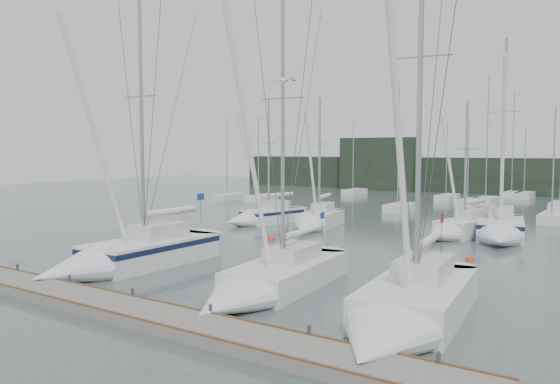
{
  "coord_description": "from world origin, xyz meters",
  "views": [
    {
      "loc": [
        14.41,
        -18.08,
        6.03
      ],
      "look_at": [
        -1.19,
        5.0,
        3.91
      ],
      "focal_mm": 35.0,
      "sensor_mm": 36.0,
      "label": 1
    }
  ],
  "objects_px": {
    "sailboat_mid_a": "(260,217)",
    "buoy_c": "(271,240)",
    "sailboat_near_center": "(263,285)",
    "buoy_b": "(470,260)",
    "sailboat_near_left": "(121,258)",
    "sailboat_near_right": "(403,314)",
    "sailboat_mid_d": "(500,231)",
    "buoy_a": "(329,250)",
    "sailboat_mid_c": "(457,230)",
    "sailboat_mid_b": "(315,222)"
  },
  "relations": [
    {
      "from": "sailboat_mid_a",
      "to": "buoy_c",
      "type": "bearing_deg",
      "value": -35.16
    },
    {
      "from": "sailboat_near_center",
      "to": "buoy_b",
      "type": "bearing_deg",
      "value": 62.28
    },
    {
      "from": "sailboat_near_left",
      "to": "sailboat_near_right",
      "type": "height_order",
      "value": "sailboat_near_right"
    },
    {
      "from": "sailboat_mid_d",
      "to": "buoy_a",
      "type": "bearing_deg",
      "value": -140.78
    },
    {
      "from": "sailboat_near_right",
      "to": "buoy_a",
      "type": "xyz_separation_m",
      "value": [
        -9.27,
        11.64,
        -0.59
      ]
    },
    {
      "from": "sailboat_mid_c",
      "to": "sailboat_mid_b",
      "type": "bearing_deg",
      "value": -156.61
    },
    {
      "from": "sailboat_mid_c",
      "to": "sailboat_near_right",
      "type": "bearing_deg",
      "value": -64.18
    },
    {
      "from": "sailboat_mid_b",
      "to": "buoy_a",
      "type": "xyz_separation_m",
      "value": [
        5.38,
        -7.52,
        -0.55
      ]
    },
    {
      "from": "sailboat_near_right",
      "to": "buoy_a",
      "type": "distance_m",
      "value": 14.89
    },
    {
      "from": "sailboat_near_right",
      "to": "sailboat_mid_a",
      "type": "relative_size",
      "value": 1.42
    },
    {
      "from": "sailboat_near_center",
      "to": "sailboat_near_right",
      "type": "distance_m",
      "value": 6.48
    },
    {
      "from": "sailboat_near_center",
      "to": "sailboat_mid_b",
      "type": "relative_size",
      "value": 1.29
    },
    {
      "from": "sailboat_mid_b",
      "to": "buoy_a",
      "type": "distance_m",
      "value": 9.26
    },
    {
      "from": "sailboat_near_center",
      "to": "sailboat_mid_b",
      "type": "bearing_deg",
      "value": 108.27
    },
    {
      "from": "buoy_b",
      "to": "buoy_c",
      "type": "height_order",
      "value": "buoy_c"
    },
    {
      "from": "sailboat_near_left",
      "to": "sailboat_mid_d",
      "type": "relative_size",
      "value": 1.03
    },
    {
      "from": "sailboat_near_right",
      "to": "sailboat_mid_c",
      "type": "height_order",
      "value": "sailboat_near_right"
    },
    {
      "from": "buoy_a",
      "to": "buoy_c",
      "type": "xyz_separation_m",
      "value": [
        -5.15,
        1.28,
        0.0
      ]
    },
    {
      "from": "sailboat_near_right",
      "to": "sailboat_mid_c",
      "type": "relative_size",
      "value": 1.54
    },
    {
      "from": "sailboat_mid_c",
      "to": "buoy_b",
      "type": "xyz_separation_m",
      "value": [
        2.86,
        -7.38,
        -0.55
      ]
    },
    {
      "from": "sailboat_mid_a",
      "to": "sailboat_mid_d",
      "type": "xyz_separation_m",
      "value": [
        18.25,
        2.14,
        0.11
      ]
    },
    {
      "from": "sailboat_near_right",
      "to": "buoy_c",
      "type": "xyz_separation_m",
      "value": [
        -14.41,
        12.92,
        -0.59
      ]
    },
    {
      "from": "sailboat_mid_b",
      "to": "sailboat_mid_d",
      "type": "xyz_separation_m",
      "value": [
        13.2,
        1.91,
        0.13
      ]
    },
    {
      "from": "buoy_a",
      "to": "buoy_b",
      "type": "bearing_deg",
      "value": 12.97
    },
    {
      "from": "sailboat_mid_b",
      "to": "sailboat_mid_d",
      "type": "relative_size",
      "value": 0.75
    },
    {
      "from": "sailboat_near_right",
      "to": "buoy_c",
      "type": "bearing_deg",
      "value": 132.02
    },
    {
      "from": "sailboat_mid_c",
      "to": "buoy_b",
      "type": "relative_size",
      "value": 21.94
    },
    {
      "from": "sailboat_mid_b",
      "to": "sailboat_mid_d",
      "type": "height_order",
      "value": "sailboat_mid_d"
    },
    {
      "from": "sailboat_near_center",
      "to": "sailboat_mid_a",
      "type": "bearing_deg",
      "value": 120.38
    },
    {
      "from": "sailboat_mid_b",
      "to": "buoy_a",
      "type": "height_order",
      "value": "sailboat_mid_b"
    },
    {
      "from": "sailboat_near_center",
      "to": "sailboat_mid_d",
      "type": "height_order",
      "value": "sailboat_mid_d"
    },
    {
      "from": "sailboat_mid_d",
      "to": "buoy_b",
      "type": "height_order",
      "value": "sailboat_mid_d"
    },
    {
      "from": "sailboat_near_right",
      "to": "sailboat_near_center",
      "type": "bearing_deg",
      "value": 166.06
    },
    {
      "from": "sailboat_near_right",
      "to": "sailboat_mid_a",
      "type": "bearing_deg",
      "value": 130.02
    },
    {
      "from": "sailboat_near_left",
      "to": "sailboat_near_right",
      "type": "bearing_deg",
      "value": -3.66
    },
    {
      "from": "sailboat_near_right",
      "to": "sailboat_mid_a",
      "type": "height_order",
      "value": "sailboat_near_right"
    },
    {
      "from": "sailboat_mid_a",
      "to": "buoy_b",
      "type": "xyz_separation_m",
      "value": [
        18.29,
        -5.48,
        -0.57
      ]
    },
    {
      "from": "sailboat_near_center",
      "to": "sailboat_mid_a",
      "type": "height_order",
      "value": "sailboat_near_center"
    },
    {
      "from": "sailboat_near_left",
      "to": "sailboat_mid_c",
      "type": "xyz_separation_m",
      "value": [
        10.96,
        19.9,
        -0.1
      ]
    },
    {
      "from": "sailboat_near_left",
      "to": "sailboat_mid_a",
      "type": "height_order",
      "value": "sailboat_near_left"
    },
    {
      "from": "sailboat_near_center",
      "to": "buoy_a",
      "type": "relative_size",
      "value": 27.46
    },
    {
      "from": "sailboat_mid_d",
      "to": "sailboat_near_left",
      "type": "bearing_deg",
      "value": -135.48
    },
    {
      "from": "sailboat_near_right",
      "to": "sailboat_mid_d",
      "type": "distance_m",
      "value": 21.12
    },
    {
      "from": "buoy_c",
      "to": "sailboat_mid_c",
      "type": "bearing_deg",
      "value": 37.92
    },
    {
      "from": "sailboat_mid_c",
      "to": "buoy_a",
      "type": "xyz_separation_m",
      "value": [
        -5.01,
        -9.19,
        -0.55
      ]
    },
    {
      "from": "sailboat_near_center",
      "to": "buoy_c",
      "type": "bearing_deg",
      "value": 117.64
    },
    {
      "from": "buoy_a",
      "to": "sailboat_near_left",
      "type": "bearing_deg",
      "value": -119.06
    },
    {
      "from": "sailboat_near_center",
      "to": "sailboat_mid_c",
      "type": "relative_size",
      "value": 1.38
    },
    {
      "from": "sailboat_near_left",
      "to": "sailboat_near_right",
      "type": "relative_size",
      "value": 0.95
    },
    {
      "from": "sailboat_near_right",
      "to": "buoy_c",
      "type": "relative_size",
      "value": 28.07
    }
  ]
}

